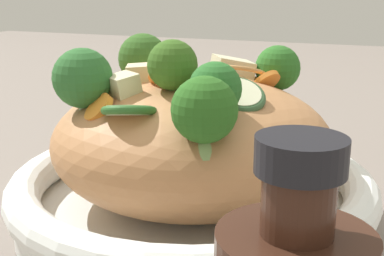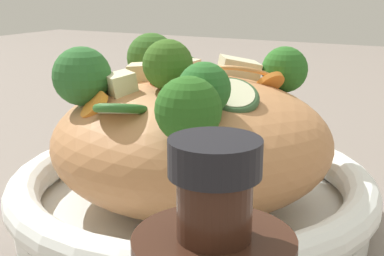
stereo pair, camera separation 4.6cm
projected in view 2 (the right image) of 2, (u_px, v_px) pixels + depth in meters
ground_plane at (192, 219)px, 0.48m from camera, size 3.00×3.00×0.00m
serving_bowl at (192, 193)px, 0.48m from camera, size 0.33×0.33×0.05m
noodle_heap at (192, 140)px, 0.46m from camera, size 0.24×0.24×0.12m
broccoli_florets at (172, 76)px, 0.44m from camera, size 0.19×0.24×0.07m
carrot_coins at (178, 89)px, 0.44m from camera, size 0.13×0.16×0.04m
zucchini_slices at (200, 88)px, 0.45m from camera, size 0.13×0.22×0.05m
chicken_chunks at (197, 75)px, 0.48m from camera, size 0.10×0.16×0.03m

